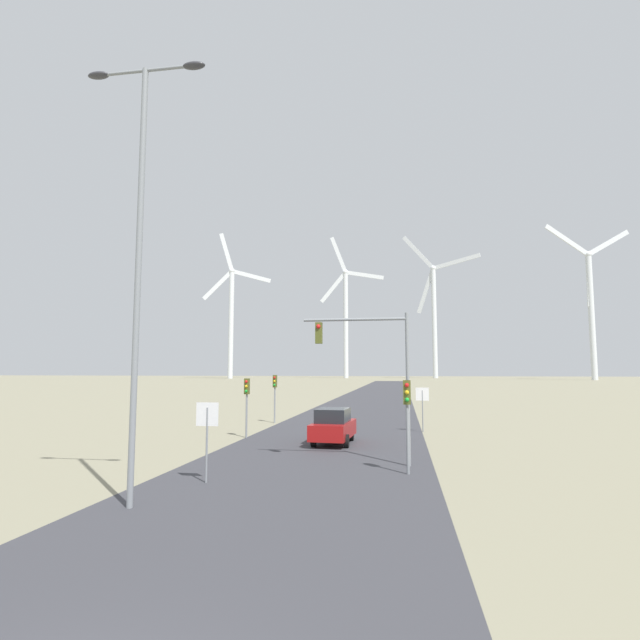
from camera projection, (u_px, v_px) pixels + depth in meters
name	position (u px, v px, depth m)	size (l,w,h in m)	color
road_surface	(365.00, 406.00, 52.25)	(10.00, 240.00, 0.01)	#38383D
streetlamp	(140.00, 231.00, 14.70)	(3.82, 0.32, 13.03)	gray
stop_sign_near	(207.00, 426.00, 17.19)	(0.81, 0.07, 2.72)	gray
stop_sign_far	(422.00, 401.00, 31.10)	(0.81, 0.07, 2.73)	gray
traffic_light_post_near_left	(247.00, 394.00, 28.52)	(0.28, 0.34, 3.35)	gray
traffic_light_post_near_right	(407.00, 405.00, 18.63)	(0.28, 0.33, 3.45)	gray
traffic_light_post_mid_left	(275.00, 388.00, 36.41)	(0.28, 0.34, 3.46)	gray
traffic_light_mast_overhead	(371.00, 356.00, 20.63)	(4.39, 0.34, 6.19)	gray
car_approaching	(333.00, 426.00, 26.03)	(2.06, 4.21, 1.83)	maroon
wind_turbine_far_left	(231.00, 313.00, 221.86)	(28.93, 9.91, 65.20)	silver
wind_turbine_left	(346.00, 313.00, 233.73)	(29.96, 3.81, 66.93)	silver
wind_turbine_center	(434.00, 310.00, 229.56)	(34.24, 13.19, 67.95)	silver
wind_turbine_right	(591.00, 302.00, 188.56)	(34.03, 11.66, 58.86)	silver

